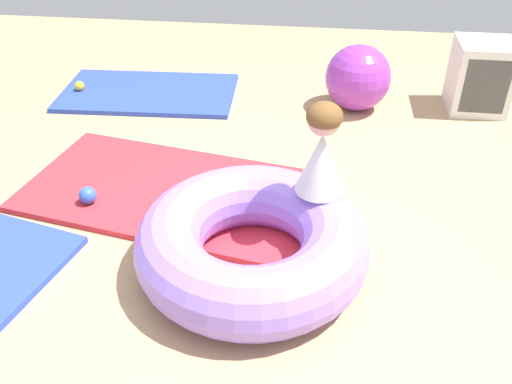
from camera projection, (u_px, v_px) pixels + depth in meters
The scene contains 10 objects.
ground_plane at pixel (254, 260), 3.04m from camera, with size 8.00×8.00×0.00m, color tan.
gym_mat_far_left at pixel (149, 93), 4.79m from camera, with size 1.48×0.84×0.04m, color #2D47B7.
gym_mat_near_right at pixel (172, 192), 3.55m from camera, with size 1.86×0.99×0.04m, color red.
inflatable_cushion at pixel (251, 243), 2.89m from camera, with size 1.23×1.23×0.36m, color #9975EA.
child_in_white at pixel (322, 150), 2.84m from camera, with size 0.31×0.31×0.51m.
play_ball_yellow at pixel (79, 86), 4.76m from camera, with size 0.08×0.08×0.08m, color yellow.
play_ball_red at pixel (205, 190), 3.45m from camera, with size 0.10×0.10×0.10m, color red.
play_ball_blue at pixel (88, 195), 3.39m from camera, with size 0.11×0.11×0.11m, color blue.
exercise_ball_large at pixel (358, 78), 4.44m from camera, with size 0.53×0.53×0.53m, color purple.
storage_cube at pixel (481, 77), 4.41m from camera, with size 0.44×0.44×0.56m.
Camera 1 is at (0.30, -2.26, 2.04)m, focal length 38.76 mm.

